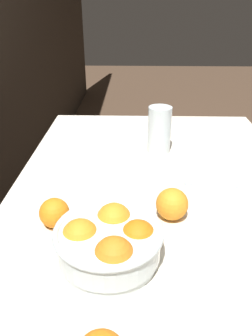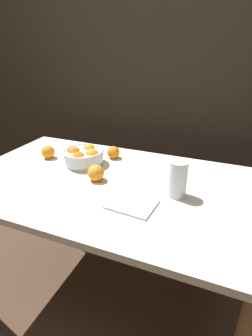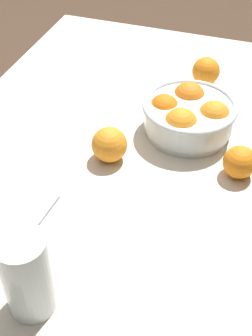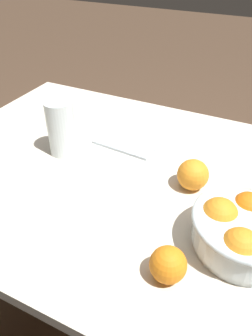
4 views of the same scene
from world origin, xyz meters
name	(u,v)px [view 1 (image 1 of 4)]	position (x,y,z in m)	size (l,w,h in m)	color
dining_table	(161,232)	(0.00, 0.00, 0.69)	(1.38, 0.83, 0.78)	beige
fruit_bowl	(110,241)	(-0.20, 0.12, 0.83)	(0.21, 0.21, 0.10)	silver
juice_glass	(159,133)	(0.32, -0.01, 0.85)	(0.08, 0.08, 0.16)	#F4A314
orange_loose_front	(172,204)	(-0.05, -0.02, 0.82)	(0.08, 0.08, 0.08)	orange
orange_loose_aside	(54,213)	(-0.09, 0.25, 0.81)	(0.07, 0.07, 0.07)	orange
napkin	(207,171)	(0.18, -0.15, 0.78)	(0.18, 0.15, 0.01)	silver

